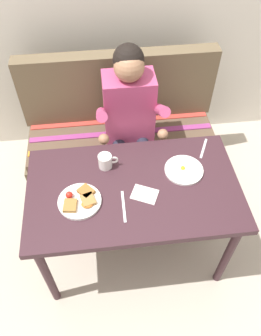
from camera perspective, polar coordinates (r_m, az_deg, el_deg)
The scene contains 10 objects.
ground_plane at distance 2.50m, azimuth 0.41°, elevation -13.37°, with size 8.00×8.00×0.00m, color #B5A897.
table at distance 1.95m, azimuth 0.52°, elevation -4.73°, with size 1.20×0.70×0.73m.
couch at distance 2.68m, azimuth -1.54°, elevation 4.58°, with size 1.44×0.56×1.00m.
person at distance 2.28m, azimuth -0.08°, elevation 8.87°, with size 0.45×0.61×1.21m.
plate_breakfast at distance 1.83m, azimuth -8.59°, elevation -5.49°, with size 0.24×0.24×0.05m.
plate_eggs at distance 1.97m, azimuth 9.07°, elevation -0.31°, with size 0.22×0.22×0.04m.
coffee_mug at distance 1.95m, azimuth -4.27°, elevation 1.21°, with size 0.12×0.08×0.09m.
napkin at distance 1.85m, azimuth 2.42°, elevation -4.50°, with size 0.14×0.10×0.01m, color silver.
fork at distance 2.12m, azimuth 12.34°, elevation 3.30°, with size 0.01×0.17×0.01m, color silver.
knife at distance 1.80m, azimuth -1.17°, elevation -6.55°, with size 0.01×0.20×0.01m, color silver.
Camera 1 is at (-0.15, -1.12, 2.23)m, focal length 35.82 mm.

